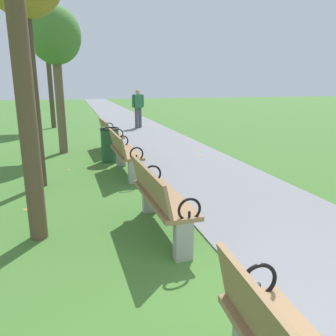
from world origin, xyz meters
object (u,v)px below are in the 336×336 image
object	(u,v)px
park_bench_4	(110,134)
park_bench_2	(160,197)
tree_4	(55,39)
pedestrian_walking	(138,106)
tree_5	(46,32)
trash_bin	(110,145)
park_bench_3	(124,152)

from	to	relation	value
park_bench_4	park_bench_2	bearing A→B (deg)	-90.00
tree_4	pedestrian_walking	size ratio (longest dim) A/B	2.37
tree_5	trash_bin	xyz separation A→B (m)	(1.64, -7.17, -3.50)
tree_5	pedestrian_walking	bearing A→B (deg)	-17.77
pedestrian_walking	park_bench_4	bearing A→B (deg)	-110.49
park_bench_3	tree_4	distance (m)	3.95
park_bench_3	tree_5	xyz separation A→B (m)	(-1.79, 8.45, 3.44)
tree_5	park_bench_2	bearing A→B (deg)	-81.13
park_bench_2	tree_4	world-z (taller)	tree_4
tree_4	pedestrian_walking	world-z (taller)	tree_4
tree_4	trash_bin	bearing A→B (deg)	-52.07
park_bench_2	tree_4	bearing A→B (deg)	102.64
park_bench_3	trash_bin	distance (m)	1.29
park_bench_3	tree_5	world-z (taller)	tree_5
pedestrian_walking	trash_bin	distance (m)	6.35
tree_5	trash_bin	world-z (taller)	tree_5
tree_4	trash_bin	distance (m)	3.19
tree_5	trash_bin	size ratio (longest dim) A/B	5.86
tree_4	park_bench_2	bearing A→B (deg)	-77.36
trash_bin	park_bench_2	bearing A→B (deg)	-88.04
park_bench_4	pedestrian_walking	distance (m)	4.99
tree_4	trash_bin	xyz separation A→B (m)	(1.14, -1.47, -2.59)
park_bench_4	trash_bin	xyz separation A→B (m)	(-0.15, -1.38, -0.06)
park_bench_3	pedestrian_walking	size ratio (longest dim) A/B	0.99
park_bench_2	park_bench_3	distance (m)	3.01
park_bench_3	tree_4	size ratio (longest dim) A/B	0.42
park_bench_4	tree_4	world-z (taller)	tree_4
park_bench_2	park_bench_3	bearing A→B (deg)	90.00
pedestrian_walking	trash_bin	bearing A→B (deg)	-107.36
tree_5	pedestrian_walking	size ratio (longest dim) A/B	3.04
park_bench_3	park_bench_2	bearing A→B (deg)	-90.00
tree_4	trash_bin	world-z (taller)	tree_4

